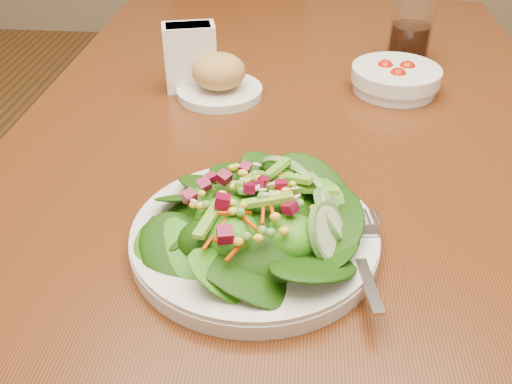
# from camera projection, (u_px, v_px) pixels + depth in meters

# --- Properties ---
(dining_table) EXTENTS (0.90, 1.40, 0.75)m
(dining_table) POSITION_uv_depth(u_px,v_px,m) (296.00, 175.00, 0.97)
(dining_table) COLOR #5B2C13
(dining_table) RESTS_ON ground_plane
(chair_far) EXTENTS (0.60, 0.60, 1.01)m
(chair_far) POSITION_uv_depth(u_px,v_px,m) (254.00, 28.00, 1.92)
(chair_far) COLOR black
(chair_far) RESTS_ON ground_plane
(salad_plate) EXTENTS (0.29, 0.29, 0.08)m
(salad_plate) POSITION_uv_depth(u_px,v_px,m) (263.00, 225.00, 0.64)
(salad_plate) COLOR silver
(salad_plate) RESTS_ON dining_table
(bread_plate) EXTENTS (0.15, 0.15, 0.08)m
(bread_plate) POSITION_uv_depth(u_px,v_px,m) (219.00, 79.00, 0.98)
(bread_plate) COLOR silver
(bread_plate) RESTS_ON dining_table
(tomato_bowl) EXTENTS (0.15, 0.15, 0.05)m
(tomato_bowl) POSITION_uv_depth(u_px,v_px,m) (395.00, 79.00, 1.00)
(tomato_bowl) COLOR silver
(tomato_bowl) RESTS_ON dining_table
(drinking_glass) EXTENTS (0.08, 0.08, 0.14)m
(drinking_glass) POSITION_uv_depth(u_px,v_px,m) (411.00, 30.00, 1.10)
(drinking_glass) COLOR silver
(drinking_glass) RESTS_ON dining_table
(napkin_holder) EXTENTS (0.10, 0.07, 0.11)m
(napkin_holder) POSITION_uv_depth(u_px,v_px,m) (190.00, 55.00, 0.99)
(napkin_holder) COLOR white
(napkin_holder) RESTS_ON dining_table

